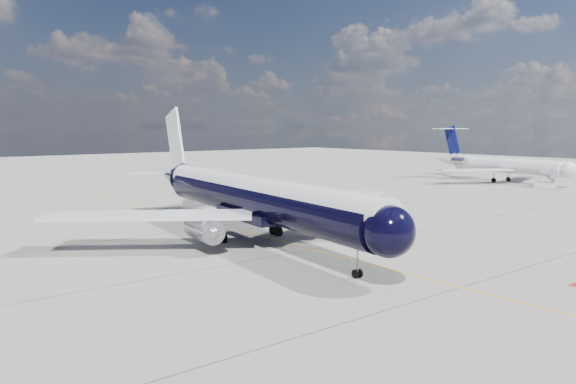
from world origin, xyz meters
name	(u,v)px	position (x,y,z in m)	size (l,w,h in m)	color
ground	(198,220)	(0.00, 30.00, 0.00)	(320.00, 320.00, 0.00)	gray
taxiway_centerline	(221,226)	(0.00, 25.00, 0.00)	(0.16, 160.00, 0.01)	#FFB30D
main_airliner	(249,197)	(-1.58, 17.36, 4.06)	(36.90, 45.23, 13.08)	black
regional_jet	(497,164)	(68.25, 33.26, 3.46)	(27.90, 32.32, 10.96)	white
boarding_stair	(545,184)	(65.04, 21.94, 0.62)	(2.90, 3.41, 3.37)	white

